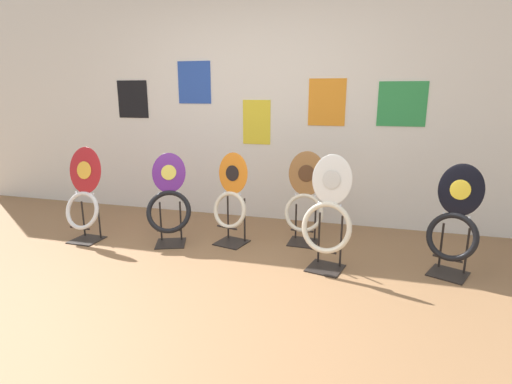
{
  "coord_description": "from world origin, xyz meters",
  "views": [
    {
      "loc": [
        1.24,
        -2.21,
        1.45
      ],
      "look_at": [
        0.27,
        1.27,
        0.55
      ],
      "focal_mm": 28.0,
      "sensor_mm": 36.0,
      "label": 1
    }
  ],
  "objects_px": {
    "toilet_seat_display_crimson_swirl": "(84,197)",
    "toilet_seat_display_woodgrain": "(305,202)",
    "toilet_seat_display_jazz_black": "(454,226)",
    "toilet_seat_display_white_plain": "(328,220)",
    "toilet_seat_display_orange_sun": "(231,201)",
    "toilet_seat_display_purple_note": "(169,206)"
  },
  "relations": [
    {
      "from": "toilet_seat_display_woodgrain",
      "to": "toilet_seat_display_purple_note",
      "type": "bearing_deg",
      "value": -163.34
    },
    {
      "from": "toilet_seat_display_crimson_swirl",
      "to": "toilet_seat_display_woodgrain",
      "type": "height_order",
      "value": "toilet_seat_display_crimson_swirl"
    },
    {
      "from": "toilet_seat_display_crimson_swirl",
      "to": "toilet_seat_display_jazz_black",
      "type": "bearing_deg",
      "value": 2.07
    },
    {
      "from": "toilet_seat_display_orange_sun",
      "to": "toilet_seat_display_jazz_black",
      "type": "relative_size",
      "value": 0.99
    },
    {
      "from": "toilet_seat_display_woodgrain",
      "to": "toilet_seat_display_white_plain",
      "type": "height_order",
      "value": "toilet_seat_display_white_plain"
    },
    {
      "from": "toilet_seat_display_woodgrain",
      "to": "toilet_seat_display_purple_note",
      "type": "height_order",
      "value": "toilet_seat_display_woodgrain"
    },
    {
      "from": "toilet_seat_display_white_plain",
      "to": "toilet_seat_display_orange_sun",
      "type": "bearing_deg",
      "value": 159.91
    },
    {
      "from": "toilet_seat_display_woodgrain",
      "to": "toilet_seat_display_orange_sun",
      "type": "bearing_deg",
      "value": -162.94
    },
    {
      "from": "toilet_seat_display_white_plain",
      "to": "toilet_seat_display_purple_note",
      "type": "relative_size",
      "value": 1.1
    },
    {
      "from": "toilet_seat_display_orange_sun",
      "to": "toilet_seat_display_white_plain",
      "type": "bearing_deg",
      "value": -20.09
    },
    {
      "from": "toilet_seat_display_woodgrain",
      "to": "toilet_seat_display_jazz_black",
      "type": "bearing_deg",
      "value": -17.3
    },
    {
      "from": "toilet_seat_display_orange_sun",
      "to": "toilet_seat_display_jazz_black",
      "type": "height_order",
      "value": "toilet_seat_display_jazz_black"
    },
    {
      "from": "toilet_seat_display_crimson_swirl",
      "to": "toilet_seat_display_purple_note",
      "type": "distance_m",
      "value": 0.87
    },
    {
      "from": "toilet_seat_display_woodgrain",
      "to": "toilet_seat_display_white_plain",
      "type": "bearing_deg",
      "value": -63.79
    },
    {
      "from": "toilet_seat_display_white_plain",
      "to": "toilet_seat_display_woodgrain",
      "type": "bearing_deg",
      "value": 116.21
    },
    {
      "from": "toilet_seat_display_crimson_swirl",
      "to": "toilet_seat_display_woodgrain",
      "type": "distance_m",
      "value": 2.18
    },
    {
      "from": "toilet_seat_display_crimson_swirl",
      "to": "toilet_seat_display_jazz_black",
      "type": "xyz_separation_m",
      "value": [
        3.38,
        0.12,
        -0.04
      ]
    },
    {
      "from": "toilet_seat_display_jazz_black",
      "to": "toilet_seat_display_white_plain",
      "type": "bearing_deg",
      "value": -170.38
    },
    {
      "from": "toilet_seat_display_woodgrain",
      "to": "toilet_seat_display_purple_note",
      "type": "distance_m",
      "value": 1.32
    },
    {
      "from": "toilet_seat_display_woodgrain",
      "to": "toilet_seat_display_purple_note",
      "type": "xyz_separation_m",
      "value": [
        -1.26,
        -0.38,
        -0.03
      ]
    },
    {
      "from": "toilet_seat_display_orange_sun",
      "to": "toilet_seat_display_purple_note",
      "type": "relative_size",
      "value": 1.03
    },
    {
      "from": "toilet_seat_display_orange_sun",
      "to": "toilet_seat_display_crimson_swirl",
      "type": "bearing_deg",
      "value": -167.97
    }
  ]
}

